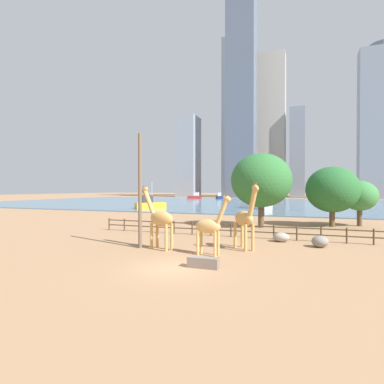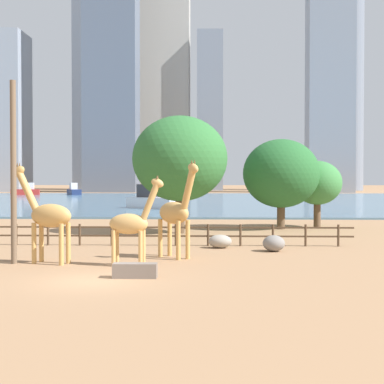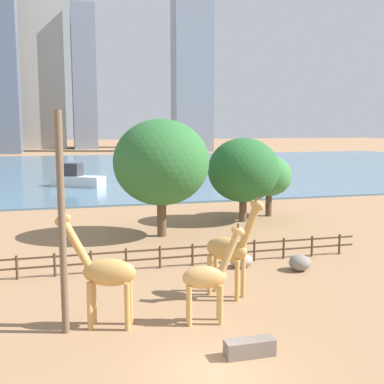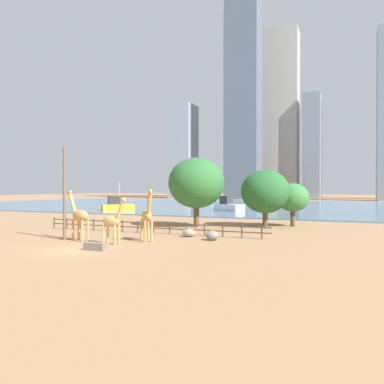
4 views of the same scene
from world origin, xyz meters
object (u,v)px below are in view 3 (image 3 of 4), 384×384
giraffe_tall (230,249)px  tree_right_tall (161,163)px  feeding_trough (250,348)px  boulder_near_fence (241,261)px  giraffe_young (105,272)px  giraffe_companion (208,277)px  tree_center_broad (243,170)px  boat_ferry (77,179)px  utility_pole (62,225)px  tree_left_large (269,176)px  boulder_by_pole (300,263)px

giraffe_tall → tree_right_tall: size_ratio=0.58×
feeding_trough → tree_right_tall: 19.89m
boulder_near_fence → giraffe_young: bearing=-142.7°
giraffe_companion → giraffe_young: size_ratio=0.87×
boulder_near_fence → tree_center_broad: 14.19m
giraffe_companion → feeding_trough: size_ratio=2.34×
feeding_trough → boat_ferry: size_ratio=0.25×
giraffe_young → utility_pole: utility_pole is taller
utility_pole → boat_ferry: (1.89, 45.87, -3.12)m
giraffe_tall → feeding_trough: giraffe_tall is taller
tree_left_large → tree_right_tall: size_ratio=0.63×
tree_left_large → tree_center_broad: tree_center_broad is taller
boulder_by_pole → tree_left_large: bearing=71.9°
tree_center_broad → boulder_near_fence: bearing=-111.5°
boulder_by_pole → boat_ferry: size_ratio=0.17×
giraffe_young → tree_left_large: (16.43, 20.69, 1.33)m
utility_pole → tree_right_tall: bearing=65.5°
giraffe_tall → giraffe_companion: 3.30m
boulder_by_pole → tree_right_tall: (-5.79, 10.43, 5.01)m
giraffe_young → boulder_by_pole: 12.40m
giraffe_companion → tree_left_large: 24.74m
giraffe_companion → giraffe_young: giraffe_young is taller
feeding_trough → boat_ferry: bearing=95.0°
tree_left_large → tree_right_tall: 12.35m
boulder_near_fence → tree_right_tall: (-2.83, 8.99, 5.07)m
giraffe_companion → tree_right_tall: tree_right_tall is taller
giraffe_young → tree_right_tall: (5.47, 15.31, 3.17)m
utility_pole → tree_right_tall: utility_pole is taller
tree_left_large → boat_ferry: (-16.12, 25.03, -2.40)m
tree_right_tall → boat_ferry: (-5.15, 30.42, -4.23)m
boulder_near_fence → tree_left_large: bearing=60.5°
giraffe_tall → utility_pole: size_ratio=0.57×
giraffe_tall → boulder_by_pole: bearing=77.7°
giraffe_young → boulder_near_fence: size_ratio=3.59×
boat_ferry → utility_pole: bearing=-59.4°
giraffe_companion → boulder_near_fence: giraffe_companion is taller
feeding_trough → tree_left_large: (11.74, 24.57, 3.32)m
tree_center_broad → boat_ferry: size_ratio=1.00×
tree_left_large → tree_center_broad: 3.66m
giraffe_tall → tree_right_tall: 13.71m
giraffe_companion → utility_pole: bearing=-177.1°
giraffe_companion → tree_right_tall: bearing=93.7°
giraffe_young → feeding_trough: 6.40m
giraffe_tall → feeding_trough: size_ratio=2.77×
boat_ferry → tree_left_large: bearing=-24.3°
giraffe_tall → tree_left_large: tree_left_large is taller
utility_pole → boulder_near_fence: utility_pole is taller
utility_pole → boat_ferry: size_ratio=1.22×
boulder_near_fence → tree_right_tall: size_ratio=0.16×
utility_pole → feeding_trough: utility_pole is taller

